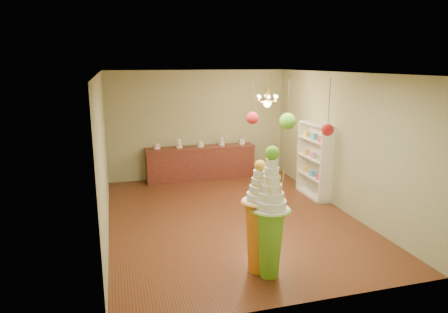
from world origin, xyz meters
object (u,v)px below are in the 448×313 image
object	(u,v)px
pedestal_green	(270,226)
sideboard	(201,162)
round_table	(270,188)
pedestal_orange	(259,227)

from	to	relation	value
pedestal_green	sideboard	bearing A→B (deg)	88.84
pedestal_green	round_table	bearing A→B (deg)	67.78
pedestal_green	sideboard	distance (m)	5.42
pedestal_orange	sideboard	size ratio (longest dim) A/B	0.59
pedestal_green	sideboard	xyz separation A→B (m)	(0.11, 5.41, -0.33)
pedestal_green	sideboard	world-z (taller)	pedestal_green
pedestal_green	pedestal_orange	distance (m)	0.23
sideboard	pedestal_green	bearing A→B (deg)	-91.16
pedestal_orange	round_table	bearing A→B (deg)	64.39
round_table	sideboard	bearing A→B (deg)	112.67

